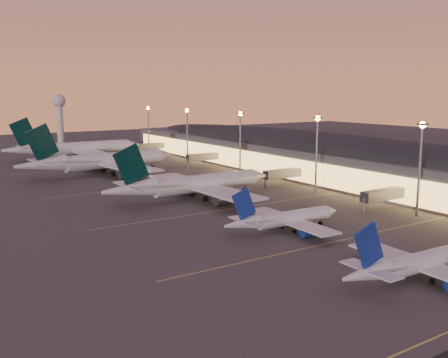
# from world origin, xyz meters

# --- Properties ---
(ground) EXTENTS (700.00, 700.00, 0.00)m
(ground) POSITION_xyz_m (0.00, 0.00, 0.00)
(ground) COLOR #464441
(airliner_narrow_south) EXTENTS (35.12, 31.34, 12.56)m
(airliner_narrow_south) POSITION_xyz_m (-5.77, -30.11, 3.25)
(airliner_narrow_south) COLOR silver
(airliner_narrow_south) RESTS_ON ground
(airliner_narrow_north) EXTENTS (33.63, 30.02, 12.03)m
(airliner_narrow_north) POSITION_xyz_m (-4.67, 7.86, 3.11)
(airliner_narrow_north) COLOR silver
(airliner_narrow_north) RESTS_ON ground
(airliner_wide_near) EXTENTS (59.59, 54.18, 19.09)m
(airliner_wide_near) POSITION_xyz_m (-5.28, 51.86, 4.92)
(airliner_wide_near) COLOR silver
(airliner_wide_near) RESTS_ON ground
(airliner_wide_mid) EXTENTS (69.21, 63.51, 22.14)m
(airliner_wide_mid) POSITION_xyz_m (-12.93, 113.92, 5.70)
(airliner_wide_mid) COLOR silver
(airliner_wide_mid) RESTS_ON ground
(airliner_wide_far) EXTENTS (68.52, 62.25, 21.97)m
(airliner_wide_far) POSITION_xyz_m (-7.96, 167.56, 5.66)
(airliner_wide_far) COLOR silver
(airliner_wide_far) RESTS_ON ground
(terminal_building) EXTENTS (56.35, 255.00, 17.46)m
(terminal_building) POSITION_xyz_m (61.84, 72.47, 8.78)
(terminal_building) COLOR #4D4D52
(terminal_building) RESTS_ON ground
(light_masts) EXTENTS (2.20, 217.20, 25.90)m
(light_masts) POSITION_xyz_m (36.00, 65.00, 17.55)
(light_masts) COLOR slate
(light_masts) RESTS_ON ground
(radar_tower) EXTENTS (9.00, 9.00, 32.50)m
(radar_tower) POSITION_xyz_m (10.00, 260.00, 21.87)
(radar_tower) COLOR silver
(radar_tower) RESTS_ON ground
(lane_markings) EXTENTS (90.00, 180.36, 0.00)m
(lane_markings) POSITION_xyz_m (0.00, 40.00, 0.01)
(lane_markings) COLOR #D8C659
(lane_markings) RESTS_ON ground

